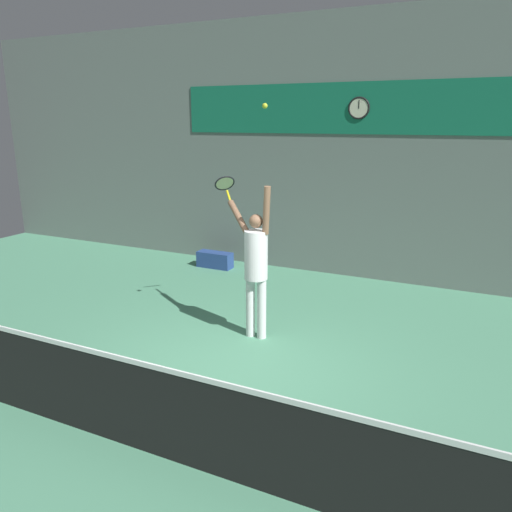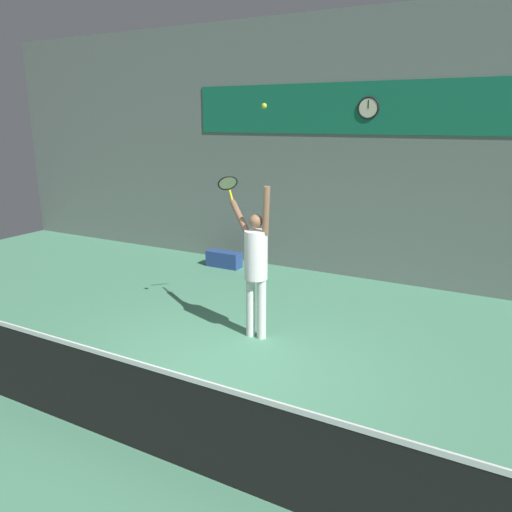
{
  "view_description": "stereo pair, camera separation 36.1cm",
  "coord_description": "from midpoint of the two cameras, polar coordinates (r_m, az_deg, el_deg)",
  "views": [
    {
      "loc": [
        2.73,
        -4.72,
        3.07
      ],
      "look_at": [
        -0.16,
        1.34,
        1.22
      ],
      "focal_mm": 35.0,
      "sensor_mm": 36.0,
      "label": 1
    },
    {
      "loc": [
        3.05,
        -4.56,
        3.07
      ],
      "look_at": [
        -0.16,
        1.34,
        1.22
      ],
      "focal_mm": 35.0,
      "sensor_mm": 36.0,
      "label": 2
    }
  ],
  "objects": [
    {
      "name": "sponsor_banner",
      "position": [
        9.86,
        12.02,
        16.2
      ],
      "size": [
        6.7,
        0.02,
        0.94
      ],
      "color": "#146B4C"
    },
    {
      "name": "back_wall",
      "position": [
        9.93,
        11.87,
        11.77
      ],
      "size": [
        18.0,
        0.1,
        5.0
      ],
      "color": "slate",
      "rests_on": "ground_plane"
    },
    {
      "name": "scoreboard_clock",
      "position": [
        9.75,
        13.8,
        16.11
      ],
      "size": [
        0.41,
        0.04,
        0.41
      ],
      "color": "beige"
    },
    {
      "name": "court_net",
      "position": [
        5.0,
        -12.29,
        -15.97
      ],
      "size": [
        8.25,
        0.07,
        1.06
      ],
      "color": "#333333",
      "rests_on": "ground_plane"
    },
    {
      "name": "tennis_racket",
      "position": [
        7.62,
        -1.85,
        8.2
      ],
      "size": [
        0.41,
        0.4,
        0.38
      ],
      "color": "yellow"
    },
    {
      "name": "tennis_player",
      "position": [
        7.0,
        1.44,
        -0.8
      ],
      "size": [
        0.89,
        0.57,
        2.21
      ],
      "color": "white",
      "rests_on": "ground_plane"
    },
    {
      "name": "tennis_ball",
      "position": [
        6.55,
        2.59,
        16.77
      ],
      "size": [
        0.07,
        0.07,
        0.07
      ],
      "color": "#CCDB2D"
    },
    {
      "name": "equipment_bag",
      "position": [
        10.7,
        -2.72,
        -0.37
      ],
      "size": [
        0.76,
        0.29,
        0.34
      ],
      "color": "navy",
      "rests_on": "ground_plane"
    },
    {
      "name": "ground_plane",
      "position": [
        6.27,
        -3.0,
        -13.97
      ],
      "size": [
        18.0,
        18.0,
        0.0
      ],
      "primitive_type": "plane",
      "color": "#4C8C6B"
    }
  ]
}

